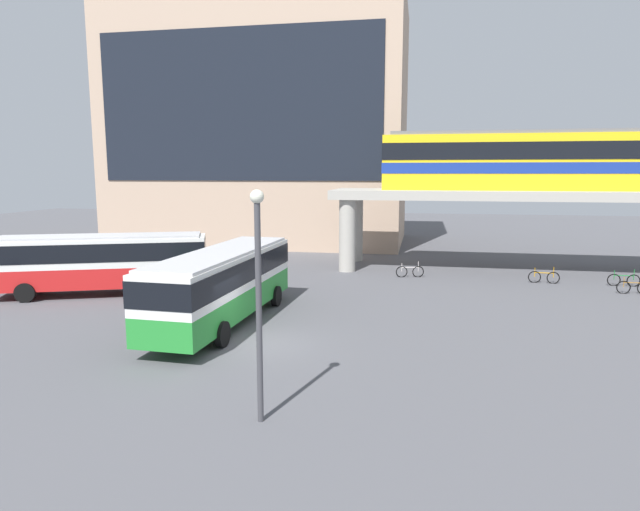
{
  "coord_description": "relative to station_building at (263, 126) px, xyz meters",
  "views": [
    {
      "loc": [
        6.12,
        -19.48,
        6.57
      ],
      "look_at": [
        0.85,
        8.55,
        2.2
      ],
      "focal_mm": 30.58,
      "sensor_mm": 36.0,
      "label": 1
    }
  ],
  "objects": [
    {
      "name": "ground_plane",
      "position": [
        8.95,
        -21.44,
        -10.9
      ],
      "size": [
        120.0,
        120.0,
        0.0
      ],
      "primitive_type": "plane",
      "color": "#515156"
    },
    {
      "name": "station_building",
      "position": [
        0.0,
        0.0,
        0.0
      ],
      "size": [
        26.49,
        14.6,
        21.8
      ],
      "color": "tan",
      "rests_on": "ground_plane"
    },
    {
      "name": "elevated_platform",
      "position": [
        23.66,
        -12.99,
        -6.29
      ],
      "size": [
        29.31,
        6.06,
        5.39
      ],
      "color": "#ADA89E",
      "rests_on": "ground_plane"
    },
    {
      "name": "train",
      "position": [
        24.94,
        -12.99,
        -3.54
      ],
      "size": [
        25.21,
        2.96,
        3.84
      ],
      "color": "yellow",
      "rests_on": "elevated_platform"
    },
    {
      "name": "bus_main",
      "position": [
        6.64,
        -28.89,
        -8.91
      ],
      "size": [
        3.15,
        11.15,
        3.22
      ],
      "color": "#268C33",
      "rests_on": "ground_plane"
    },
    {
      "name": "bus_secondary",
      "position": [
        -1.89,
        -24.64,
        -8.91
      ],
      "size": [
        11.21,
        6.35,
        3.22
      ],
      "color": "red",
      "rests_on": "ground_plane"
    },
    {
      "name": "bicycle_brown",
      "position": [
        26.52,
        -19.24,
        -10.54
      ],
      "size": [
        1.79,
        0.06,
        1.04
      ],
      "color": "black",
      "rests_on": "ground_plane"
    },
    {
      "name": "bicycle_green",
      "position": [
        26.71,
        -17.09,
        -10.54
      ],
      "size": [
        1.79,
        0.1,
        1.04
      ],
      "color": "black",
      "rests_on": "ground_plane"
    },
    {
      "name": "bicycle_silver",
      "position": [
        14.4,
        -16.61,
        -10.54
      ],
      "size": [
        1.76,
        0.46,
        1.04
      ],
      "color": "black",
      "rests_on": "ground_plane"
    },
    {
      "name": "bicycle_orange",
      "position": [
        22.33,
        -17.03,
        -10.54
      ],
      "size": [
        1.79,
        0.18,
        1.04
      ],
      "color": "black",
      "rests_on": "ground_plane"
    },
    {
      "name": "lamp_post",
      "position": [
        10.98,
        -37.76,
        -7.27
      ],
      "size": [
        0.36,
        0.36,
        6.14
      ],
      "color": "#3F3F44",
      "rests_on": "ground_plane"
    }
  ]
}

